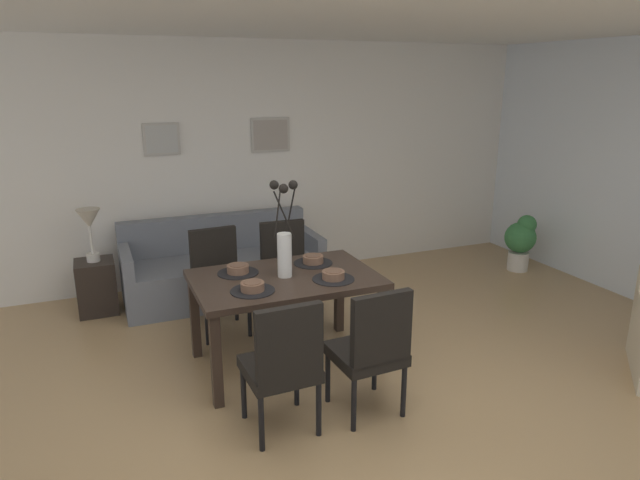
% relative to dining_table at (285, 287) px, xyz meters
% --- Properties ---
extents(ground_plane, '(9.00, 9.00, 0.00)m').
position_rel_dining_table_xyz_m(ground_plane, '(0.14, -1.05, -0.65)').
color(ground_plane, tan).
extents(back_wall_panel, '(9.00, 0.10, 2.60)m').
position_rel_dining_table_xyz_m(back_wall_panel, '(0.14, 2.20, 0.65)').
color(back_wall_panel, white).
rests_on(back_wall_panel, ground).
extents(ceiling_panel, '(9.00, 7.20, 0.08)m').
position_rel_dining_table_xyz_m(ceiling_panel, '(0.14, -0.65, 1.99)').
color(ceiling_panel, white).
extents(dining_table, '(1.40, 0.92, 0.74)m').
position_rel_dining_table_xyz_m(dining_table, '(0.00, 0.00, 0.00)').
color(dining_table, '#33261E').
rests_on(dining_table, ground).
extents(dining_chair_near_left, '(0.45, 0.45, 0.92)m').
position_rel_dining_table_xyz_m(dining_chair_near_left, '(-0.31, -0.87, -0.14)').
color(dining_chair_near_left, black).
rests_on(dining_chair_near_left, ground).
extents(dining_chair_near_right, '(0.47, 0.47, 0.92)m').
position_rel_dining_table_xyz_m(dining_chair_near_right, '(-0.34, 0.84, -0.14)').
color(dining_chair_near_right, black).
rests_on(dining_chair_near_right, ground).
extents(dining_chair_far_left, '(0.46, 0.46, 0.92)m').
position_rel_dining_table_xyz_m(dining_chair_far_left, '(0.29, -0.89, -0.14)').
color(dining_chair_far_left, black).
rests_on(dining_chair_far_left, ground).
extents(dining_chair_far_right, '(0.45, 0.45, 0.92)m').
position_rel_dining_table_xyz_m(dining_chair_far_right, '(0.30, 0.85, -0.14)').
color(dining_chair_far_right, black).
rests_on(dining_chair_far_right, ground).
extents(centerpiece_vase, '(0.21, 0.23, 0.73)m').
position_rel_dining_table_xyz_m(centerpiece_vase, '(0.00, 0.00, 0.37)').
color(centerpiece_vase, white).
rests_on(centerpiece_vase, dining_table).
extents(placemat_near_left, '(0.32, 0.32, 0.01)m').
position_rel_dining_table_xyz_m(placemat_near_left, '(-0.32, -0.21, 0.09)').
color(placemat_near_left, black).
rests_on(placemat_near_left, dining_table).
extents(bowl_near_left, '(0.17, 0.17, 0.07)m').
position_rel_dining_table_xyz_m(bowl_near_left, '(-0.32, -0.21, 0.13)').
color(bowl_near_left, brown).
rests_on(bowl_near_left, dining_table).
extents(placemat_near_right, '(0.32, 0.32, 0.01)m').
position_rel_dining_table_xyz_m(placemat_near_right, '(-0.32, 0.21, 0.09)').
color(placemat_near_right, black).
rests_on(placemat_near_right, dining_table).
extents(bowl_near_right, '(0.17, 0.17, 0.07)m').
position_rel_dining_table_xyz_m(bowl_near_right, '(-0.32, 0.21, 0.13)').
color(bowl_near_right, brown).
rests_on(bowl_near_right, dining_table).
extents(placemat_far_left, '(0.32, 0.32, 0.01)m').
position_rel_dining_table_xyz_m(placemat_far_left, '(0.31, -0.21, 0.09)').
color(placemat_far_left, black).
rests_on(placemat_far_left, dining_table).
extents(bowl_far_left, '(0.17, 0.17, 0.07)m').
position_rel_dining_table_xyz_m(bowl_far_left, '(0.31, -0.21, 0.13)').
color(bowl_far_left, brown).
rests_on(bowl_far_left, dining_table).
extents(placemat_far_right, '(0.32, 0.32, 0.01)m').
position_rel_dining_table_xyz_m(placemat_far_right, '(0.31, 0.21, 0.09)').
color(placemat_far_right, black).
rests_on(placemat_far_right, dining_table).
extents(bowl_far_right, '(0.17, 0.17, 0.07)m').
position_rel_dining_table_xyz_m(bowl_far_right, '(0.31, 0.21, 0.13)').
color(bowl_far_right, brown).
rests_on(bowl_far_right, dining_table).
extents(sofa, '(1.98, 0.84, 0.80)m').
position_rel_dining_table_xyz_m(sofa, '(-0.13, 1.65, -0.37)').
color(sofa, slate).
rests_on(sofa, ground).
extents(side_table, '(0.36, 0.36, 0.52)m').
position_rel_dining_table_xyz_m(side_table, '(-1.36, 1.67, -0.39)').
color(side_table, black).
rests_on(side_table, ground).
extents(table_lamp, '(0.22, 0.22, 0.51)m').
position_rel_dining_table_xyz_m(table_lamp, '(-1.36, 1.67, 0.24)').
color(table_lamp, beige).
rests_on(table_lamp, side_table).
extents(framed_picture_left, '(0.37, 0.03, 0.33)m').
position_rel_dining_table_xyz_m(framed_picture_left, '(-0.58, 2.13, 0.95)').
color(framed_picture_left, '#B2ADA3').
extents(framed_picture_center, '(0.44, 0.03, 0.37)m').
position_rel_dining_table_xyz_m(framed_picture_center, '(0.58, 2.13, 0.95)').
color(framed_picture_center, '#B2ADA3').
extents(potted_plant, '(0.36, 0.36, 0.67)m').
position_rel_dining_table_xyz_m(potted_plant, '(3.30, 1.09, -0.28)').
color(potted_plant, silver).
rests_on(potted_plant, ground).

